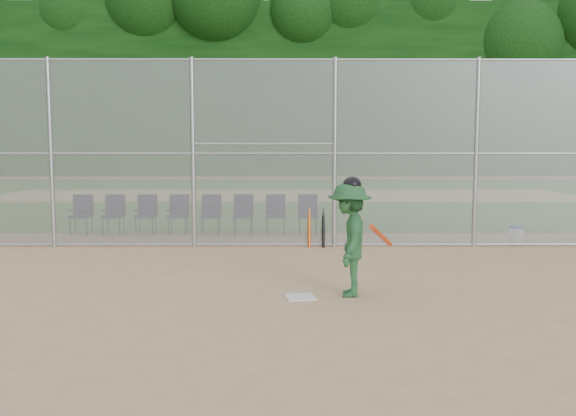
{
  "coord_description": "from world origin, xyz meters",
  "views": [
    {
      "loc": [
        -0.05,
        -8.6,
        2.27
      ],
      "look_at": [
        0.0,
        2.5,
        1.1
      ],
      "focal_mm": 40.0,
      "sensor_mm": 36.0,
      "label": 1
    }
  ],
  "objects_px": {
    "chair_0": "(81,215)",
    "water_cooler": "(516,235)",
    "home_plate": "(300,297)",
    "batter_at_plate": "(349,238)"
  },
  "relations": [
    {
      "from": "home_plate",
      "to": "batter_at_plate",
      "type": "relative_size",
      "value": 0.23
    },
    {
      "from": "batter_at_plate",
      "to": "chair_0",
      "type": "distance_m",
      "value": 8.52
    },
    {
      "from": "home_plate",
      "to": "water_cooler",
      "type": "height_order",
      "value": "water_cooler"
    },
    {
      "from": "chair_0",
      "to": "water_cooler",
      "type": "bearing_deg",
      "value": -8.45
    },
    {
      "from": "water_cooler",
      "to": "chair_0",
      "type": "distance_m",
      "value": 10.13
    },
    {
      "from": "batter_at_plate",
      "to": "water_cooler",
      "type": "xyz_separation_m",
      "value": [
        4.14,
        4.66,
        -0.64
      ]
    },
    {
      "from": "home_plate",
      "to": "water_cooler",
      "type": "relative_size",
      "value": 0.99
    },
    {
      "from": "home_plate",
      "to": "batter_at_plate",
      "type": "distance_m",
      "value": 1.11
    },
    {
      "from": "home_plate",
      "to": "batter_at_plate",
      "type": "bearing_deg",
      "value": 10.25
    },
    {
      "from": "home_plate",
      "to": "chair_0",
      "type": "bearing_deg",
      "value": 129.43
    }
  ]
}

